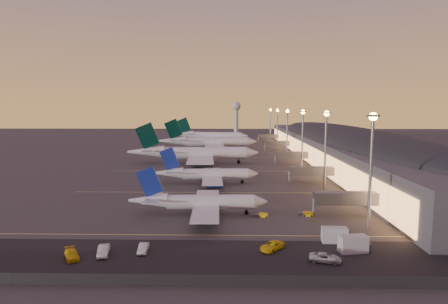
% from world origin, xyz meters
% --- Properties ---
extents(ground, '(700.00, 700.00, 0.00)m').
position_xyz_m(ground, '(0.00, 0.00, 0.00)').
color(ground, '#3C3937').
extents(airliner_narrow_south, '(35.01, 31.23, 12.52)m').
position_xyz_m(airliner_narrow_south, '(-2.86, -29.81, 3.24)').
color(airliner_narrow_south, silver).
rests_on(airliner_narrow_south, ground).
extents(airliner_narrow_north, '(36.95, 33.03, 13.20)m').
position_xyz_m(airliner_narrow_north, '(-3.55, 8.79, 3.41)').
color(airliner_narrow_north, silver).
rests_on(airliner_narrow_north, ground).
extents(airliner_wide_near, '(62.49, 57.02, 19.99)m').
position_xyz_m(airliner_wide_near, '(-12.72, 55.13, 5.15)').
color(airliner_wide_near, silver).
rests_on(airliner_wide_near, ground).
extents(airliner_wide_mid, '(62.43, 57.01, 19.97)m').
position_xyz_m(airliner_wide_mid, '(-9.49, 113.23, 5.14)').
color(airliner_wide_mid, silver).
rests_on(airliner_wide_mid, ground).
extents(airliner_wide_far, '(59.75, 54.99, 19.14)m').
position_xyz_m(airliner_wide_far, '(-11.50, 168.62, 4.93)').
color(airliner_wide_far, silver).
rests_on(airliner_wide_far, ground).
extents(terminal_building, '(56.35, 255.00, 17.46)m').
position_xyz_m(terminal_building, '(61.84, 72.47, 8.78)').
color(terminal_building, '#4C4C51').
rests_on(terminal_building, ground).
extents(light_masts, '(2.20, 217.20, 25.90)m').
position_xyz_m(light_masts, '(36.00, 65.00, 17.55)').
color(light_masts, slate).
rests_on(light_masts, ground).
extents(radar_tower, '(9.00, 9.00, 32.50)m').
position_xyz_m(radar_tower, '(10.00, 260.00, 21.87)').
color(radar_tower, silver).
rests_on(radar_tower, ground).
extents(service_lane, '(260.00, 16.00, 0.01)m').
position_xyz_m(service_lane, '(0.00, -56.00, 0.01)').
color(service_lane, black).
rests_on(service_lane, ground).
extents(lane_markings, '(90.00, 180.36, 0.00)m').
position_xyz_m(lane_markings, '(0.00, 40.00, 0.01)').
color(lane_markings, '#D8C659').
rests_on(lane_markings, ground).
extents(fence, '(124.00, 0.12, 2.00)m').
position_xyz_m(fence, '(-0.00, -68.00, 1.00)').
color(fence, '#2D2D30').
rests_on(fence, ground).
extents(baggage_tug_a, '(3.61, 1.87, 1.03)m').
position_xyz_m(baggage_tug_a, '(24.13, -30.25, 0.47)').
color(baggage_tug_a, yellow).
rests_on(baggage_tug_a, ground).
extents(baggage_tug_b, '(3.43, 1.73, 0.98)m').
position_xyz_m(baggage_tug_b, '(12.88, -31.49, 0.45)').
color(baggage_tug_b, yellow).
rests_on(baggage_tug_b, ground).
extents(catering_truck_a, '(5.59, 2.43, 3.09)m').
position_xyz_m(catering_truck_a, '(26.42, -48.72, 1.44)').
color(catering_truck_a, silver).
rests_on(catering_truck_a, ground).
extents(catering_truck_b, '(5.97, 3.02, 3.21)m').
position_xyz_m(catering_truck_b, '(28.55, -53.71, 1.50)').
color(catering_truck_b, silver).
rests_on(catering_truck_b, ground).
extents(service_van_a, '(2.89, 5.48, 1.72)m').
position_xyz_m(service_van_a, '(-18.09, -56.09, 0.86)').
color(service_van_a, silver).
rests_on(service_van_a, ground).
extents(service_van_b, '(4.49, 5.56, 1.51)m').
position_xyz_m(service_van_b, '(-23.24, -57.82, 0.76)').
color(service_van_b, yellow).
rests_on(service_van_b, ground).
extents(service_van_c, '(1.92, 4.71, 1.52)m').
position_xyz_m(service_van_c, '(-11.13, -54.42, 0.76)').
color(service_van_c, silver).
rests_on(service_van_c, ground).
extents(service_van_d, '(5.58, 5.92, 1.55)m').
position_xyz_m(service_van_d, '(13.20, -52.88, 0.78)').
color(service_van_d, yellow).
rests_on(service_van_d, ground).
extents(service_van_e, '(6.01, 3.81, 1.54)m').
position_xyz_m(service_van_e, '(21.97, -58.29, 0.77)').
color(service_van_e, silver).
rests_on(service_van_e, ground).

